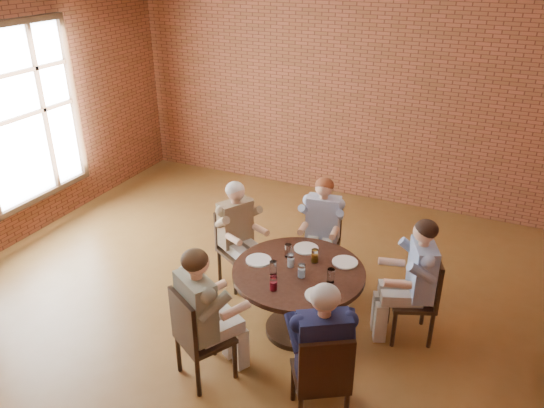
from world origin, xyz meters
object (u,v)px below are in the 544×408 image
at_px(chair_c, 235,243).
at_px(diner_e, 321,353).
at_px(chair_d, 196,334).
at_px(diner_b, 322,230).
at_px(chair_b, 323,238).
at_px(smartphone, 316,293).
at_px(dining_table, 298,289).
at_px(chair_a, 421,294).
at_px(chair_e, 322,376).
at_px(diner_d, 204,315).
at_px(diner_a, 414,281).
at_px(diner_c, 238,235).

bearing_deg(chair_c, diner_e, -104.13).
bearing_deg(chair_d, chair_c, -44.26).
bearing_deg(diner_b, chair_c, -159.52).
xyz_separation_m(diner_b, diner_e, (0.71, -1.99, 0.04)).
bearing_deg(chair_b, smartphone, -80.23).
bearing_deg(dining_table, smartphone, -45.71).
bearing_deg(chair_a, smartphone, -69.92).
bearing_deg(diner_b, chair_b, 90.00).
xyz_separation_m(chair_d, chair_e, (1.20, -0.02, -0.00)).
xyz_separation_m(chair_b, diner_b, (0.01, -0.08, 0.14)).
bearing_deg(chair_a, chair_d, -71.22).
bearing_deg(chair_e, dining_table, -90.00).
distance_m(diner_b, chair_c, 1.02).
bearing_deg(diner_b, chair_a, -32.48).
xyz_separation_m(diner_d, smartphone, (0.82, 0.63, 0.07)).
distance_m(chair_b, chair_e, 2.28).
bearing_deg(diner_b, diner_d, -108.61).
bearing_deg(chair_e, smartphone, -96.76).
relative_size(chair_c, diner_e, 0.67).
bearing_deg(diner_e, diner_a, -140.80).
xyz_separation_m(diner_b, diner_c, (-0.83, -0.51, 0.00)).
bearing_deg(diner_a, smartphone, -68.33).
distance_m(chair_c, chair_e, 2.30).
xyz_separation_m(dining_table, chair_b, (-0.14, 1.13, -0.03)).
bearing_deg(chair_e, chair_a, -140.63).
height_order(diner_d, diner_e, diner_d).
bearing_deg(diner_d, diner_c, -43.93).
bearing_deg(smartphone, chair_a, 44.82).
xyz_separation_m(chair_a, chair_c, (-2.16, 0.13, -0.01)).
xyz_separation_m(chair_a, diner_d, (-1.67, -1.38, 0.17)).
relative_size(diner_b, chair_c, 1.41).
bearing_deg(smartphone, diner_b, 110.67).
height_order(chair_b, chair_e, chair_e).
bearing_deg(diner_e, dining_table, -90.00).
distance_m(diner_b, chair_d, 2.10).
bearing_deg(diner_b, diner_e, -77.59).
xyz_separation_m(diner_c, diner_d, (0.43, -1.47, 0.04)).
bearing_deg(dining_table, chair_a, 21.59).
height_order(dining_table, diner_e, diner_e).
relative_size(chair_b, smartphone, 6.54).
distance_m(diner_a, diner_d, 2.08).
bearing_deg(chair_e, diner_e, -90.00).
relative_size(diner_a, chair_d, 1.39).
relative_size(dining_table, smartphone, 9.46).
relative_size(chair_c, diner_c, 0.71).
height_order(chair_d, chair_e, chair_d).
relative_size(diner_e, smartphone, 9.74).
distance_m(chair_b, smartphone, 1.51).
distance_m(dining_table, chair_e, 1.20).
bearing_deg(diner_d, chair_d, 90.00).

